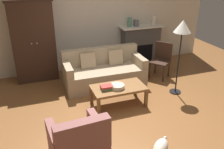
# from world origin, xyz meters

# --- Properties ---
(ground_plane) EXTENTS (9.60, 9.60, 0.00)m
(ground_plane) POSITION_xyz_m (0.00, 0.00, 0.00)
(ground_plane) COLOR brown
(back_wall) EXTENTS (7.20, 0.10, 2.80)m
(back_wall) POSITION_xyz_m (0.00, 2.55, 1.40)
(back_wall) COLOR silver
(back_wall) RESTS_ON ground
(fireplace) EXTENTS (1.26, 0.48, 1.12)m
(fireplace) POSITION_xyz_m (1.55, 2.30, 0.57)
(fireplace) COLOR #4C4947
(fireplace) RESTS_ON ground
(armoire) EXTENTS (1.06, 0.57, 2.00)m
(armoire) POSITION_xyz_m (-1.40, 2.22, 1.01)
(armoire) COLOR #382319
(armoire) RESTS_ON ground
(couch) EXTENTS (1.93, 0.87, 0.86)m
(couch) POSITION_xyz_m (0.09, 1.30, 0.32)
(couch) COLOR tan
(couch) RESTS_ON ground
(coffee_table) EXTENTS (1.10, 0.60, 0.42)m
(coffee_table) POSITION_xyz_m (0.07, 0.27, 0.37)
(coffee_table) COLOR olive
(coffee_table) RESTS_ON ground
(fruit_bowl) EXTENTS (0.30, 0.30, 0.08)m
(fruit_bowl) POSITION_xyz_m (0.02, 0.22, 0.46)
(fruit_bowl) COLOR beige
(fruit_bowl) RESTS_ON coffee_table
(book_stack) EXTENTS (0.26, 0.19, 0.08)m
(book_stack) POSITION_xyz_m (-0.19, 0.24, 0.46)
(book_stack) COLOR #427A4C
(book_stack) RESTS_ON coffee_table
(mantel_vase_jade) EXTENTS (0.12, 0.12, 0.25)m
(mantel_vase_jade) POSITION_xyz_m (1.17, 2.28, 1.24)
(mantel_vase_jade) COLOR slate
(mantel_vase_jade) RESTS_ON fireplace
(mantel_vase_slate) EXTENTS (0.15, 0.15, 0.17)m
(mantel_vase_slate) POSITION_xyz_m (1.37, 2.28, 1.21)
(mantel_vase_slate) COLOR #565B66
(mantel_vase_slate) RESTS_ON fireplace
(mantel_vase_cream) EXTENTS (0.12, 0.12, 0.25)m
(mantel_vase_cream) POSITION_xyz_m (1.93, 2.28, 1.25)
(mantel_vase_cream) COLOR beige
(mantel_vase_cream) RESTS_ON fireplace
(armchair_near_left) EXTENTS (0.83, 0.82, 0.88)m
(armchair_near_left) POSITION_xyz_m (-1.08, -1.06, 0.32)
(armchair_near_left) COLOR #935B56
(armchair_near_left) RESTS_ON ground
(side_chair_wooden) EXTENTS (0.62, 0.62, 0.90)m
(side_chair_wooden) POSITION_xyz_m (1.63, 1.23, 0.51)
(side_chair_wooden) COLOR #382319
(side_chair_wooden) RESTS_ON ground
(floor_lamp) EXTENTS (0.36, 0.36, 1.67)m
(floor_lamp) POSITION_xyz_m (1.51, 0.33, 1.44)
(floor_lamp) COLOR black
(floor_lamp) RESTS_ON ground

